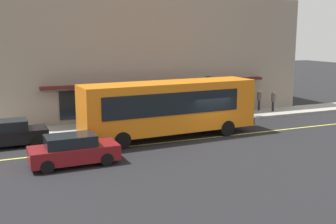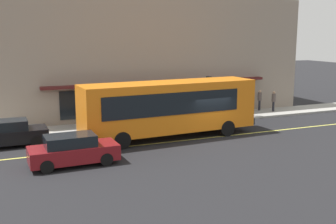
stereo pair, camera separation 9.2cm
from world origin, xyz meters
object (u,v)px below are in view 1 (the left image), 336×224
traffic_light (209,87)px  pedestrian_mid_block (259,98)px  pedestrian_near_storefront (273,99)px  car_maroon (73,150)px  bus (170,106)px  pedestrian_by_curb (250,102)px  car_black (8,134)px

traffic_light → pedestrian_mid_block: traffic_light is taller
pedestrian_near_storefront → car_maroon: bearing=-157.0°
bus → pedestrian_by_curb: (8.06, 3.29, -0.73)m
bus → car_maroon: 7.36m
traffic_light → pedestrian_near_storefront: (6.37, 0.68, -1.39)m
car_maroon → pedestrian_mid_block: pedestrian_mid_block is taller
bus → traffic_light: 5.93m
bus → pedestrian_near_storefront: 11.87m
bus → car_black: bearing=169.2°
car_maroon → car_black: bearing=119.9°
pedestrian_mid_block → pedestrian_near_storefront: pedestrian_mid_block is taller
pedestrian_by_curb → car_maroon: bearing=-156.2°
pedestrian_mid_block → pedestrian_by_curb: pedestrian_by_curb is taller
pedestrian_by_curb → bus: bearing=-157.8°
car_maroon → pedestrian_mid_block: bearing=26.3°
car_black → pedestrian_mid_block: size_ratio=2.54×
pedestrian_by_curb → pedestrian_near_storefront: (2.96, 1.03, -0.11)m
traffic_light → pedestrian_mid_block: bearing=15.2°
car_black → pedestrian_mid_block: pedestrian_mid_block is taller
car_maroon → pedestrian_near_storefront: bearing=23.0°
traffic_light → car_black: (-14.02, -1.84, -1.79)m
car_black → pedestrian_mid_block: 19.91m
traffic_light → car_maroon: size_ratio=0.74×
bus → pedestrian_near_storefront: size_ratio=6.76×
traffic_light → pedestrian_near_storefront: size_ratio=1.92×
bus → pedestrian_by_curb: bearing=22.2°
bus → traffic_light: bus is taller
car_maroon → pedestrian_by_curb: size_ratio=2.38×
bus → car_black: bus is taller
traffic_light → car_black: traffic_light is taller
bus → pedestrian_near_storefront: (11.02, 4.32, -0.84)m
pedestrian_mid_block → car_black: bearing=-170.3°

